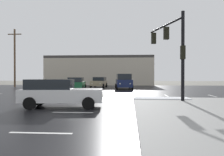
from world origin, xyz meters
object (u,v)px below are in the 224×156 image
at_px(traffic_signal_mast, 172,44).
at_px(sedan_white, 59,93).
at_px(sedan_tan, 99,82).
at_px(utility_pole_distant, 15,57).
at_px(suv_navy, 124,81).
at_px(sedan_green, 77,83).

height_order(traffic_signal_mast, sedan_white, traffic_signal_mast).
xyz_separation_m(sedan_tan, utility_pole_distant, (-13.80, 1.26, 3.99)).
xyz_separation_m(traffic_signal_mast, suv_navy, (-3.89, 13.61, -3.04)).
distance_m(sedan_tan, sedan_green, 6.61).
height_order(sedan_tan, sedan_white, same).
bearing_deg(traffic_signal_mast, suv_navy, -1.13).
bearing_deg(sedan_white, traffic_signal_mast, 26.11).
bearing_deg(sedan_green, traffic_signal_mast, -143.93).
xyz_separation_m(sedan_tan, sedan_green, (-1.95, -6.32, 0.00)).
bearing_deg(utility_pole_distant, traffic_signal_mast, -40.64).
relative_size(traffic_signal_mast, utility_pole_distant, 0.64).
relative_size(suv_navy, sedan_white, 1.07).
distance_m(traffic_signal_mast, suv_navy, 14.48).
xyz_separation_m(traffic_signal_mast, sedan_white, (-7.02, -4.39, -3.28)).
relative_size(sedan_white, utility_pole_distant, 0.50).
height_order(traffic_signal_mast, suv_navy, traffic_signal_mast).
relative_size(traffic_signal_mast, suv_navy, 1.19).
height_order(sedan_tan, utility_pole_distant, utility_pole_distant).
bearing_deg(sedan_white, utility_pole_distant, 116.46).
bearing_deg(sedan_green, sedan_tan, -22.61).
relative_size(suv_navy, utility_pole_distant, 0.54).
xyz_separation_m(sedan_tan, sedan_white, (0.64, -21.55, 0.00)).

